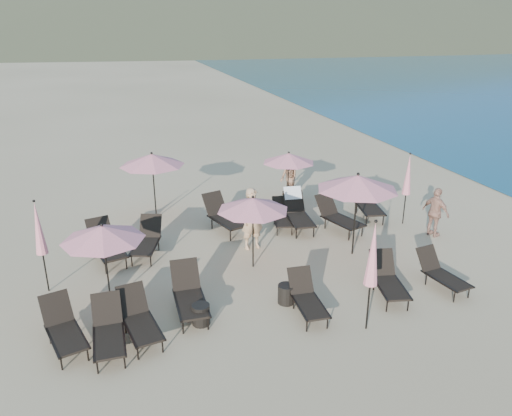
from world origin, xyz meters
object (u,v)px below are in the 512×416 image
object	(u,v)px
lounger_5	(441,272)
lounger_8	(224,215)
lounger_10	(338,216)
umbrella_open_2	(358,182)
lounger_0	(108,330)
lounger_1	(139,319)
lounger_4	(388,279)
lounger_11	(368,203)
umbrella_closed_2	(38,229)
lounger_12	(297,211)
beachgoer_c	(436,212)
side_table_0	(201,314)
beachgoer_a	(253,219)
lounger_3	(307,297)
umbrella_closed_0	(373,255)
umbrella_open_1	(253,204)
side_table_1	(286,294)
lounger_7	(147,240)
lounger_6	(106,244)
umbrella_closed_1	(408,175)
lounger_13	(63,328)
beachgoer_b	(289,179)
umbrella_open_4	(289,158)
lounger_9	(282,216)
umbrella_open_0	(103,233)
lounger_2	(189,294)

from	to	relation	value
lounger_5	lounger_8	xyz separation A→B (m)	(-4.38, 5.11, 0.09)
lounger_10	umbrella_open_2	xyz separation A→B (m)	(-0.34, -1.74, 1.68)
lounger_0	lounger_1	world-z (taller)	same
lounger_4	lounger_11	xyz separation A→B (m)	(2.05, 4.81, 0.05)
umbrella_closed_2	lounger_8	bearing A→B (deg)	26.22
lounger_10	lounger_12	xyz separation A→B (m)	(-1.15, 0.61, 0.07)
lounger_0	beachgoer_c	distance (m)	10.23
lounger_1	beachgoer_c	distance (m)	9.56
side_table_0	beachgoer_a	distance (m)	4.14
lounger_1	lounger_3	size ratio (longest dim) A/B	1.11
umbrella_closed_0	umbrella_open_1	bearing A→B (deg)	113.91
umbrella_open_2	side_table_1	xyz separation A→B (m)	(-2.73, -1.94, -1.92)
lounger_1	lounger_7	bearing A→B (deg)	71.79
lounger_6	umbrella_closed_1	world-z (taller)	umbrella_closed_1
lounger_11	lounger_13	bearing A→B (deg)	-142.57
side_table_1	beachgoer_b	size ratio (longest dim) A/B	0.31
umbrella_closed_2	side_table_1	size ratio (longest dim) A/B	5.14
umbrella_closed_0	umbrella_open_2	bearing A→B (deg)	67.72
lounger_3	umbrella_open_4	distance (m)	7.18
lounger_1	umbrella_open_1	world-z (taller)	umbrella_open_1
lounger_9	beachgoer_a	bearing A→B (deg)	-124.71
lounger_1	side_table_0	world-z (taller)	lounger_1
beachgoer_b	beachgoer_c	bearing A→B (deg)	25.38
lounger_6	lounger_13	distance (m)	3.96
umbrella_closed_1	beachgoer_b	world-z (taller)	umbrella_closed_1
umbrella_open_1	umbrella_closed_2	world-z (taller)	umbrella_closed_2
umbrella_open_0	umbrella_closed_1	world-z (taller)	umbrella_closed_1
lounger_5	lounger_8	size ratio (longest dim) A/B	0.80
lounger_0	lounger_4	world-z (taller)	lounger_0
side_table_0	beachgoer_c	distance (m)	8.28
lounger_10	lounger_11	world-z (taller)	lounger_11
lounger_5	beachgoer_a	world-z (taller)	beachgoer_a
lounger_13	lounger_11	bearing A→B (deg)	9.89
umbrella_open_2	lounger_13	bearing A→B (deg)	-163.96
lounger_13	umbrella_open_1	bearing A→B (deg)	9.13
lounger_7	lounger_12	size ratio (longest dim) A/B	0.94
side_table_0	lounger_2	bearing A→B (deg)	105.96
lounger_10	lounger_9	bearing A→B (deg)	139.32
lounger_7	lounger_10	size ratio (longest dim) A/B	0.94
umbrella_open_4	umbrella_closed_2	size ratio (longest dim) A/B	0.83
lounger_11	umbrella_open_1	xyz separation A→B (m)	(-4.78, -2.45, 1.34)
lounger_6	beachgoer_a	bearing A→B (deg)	-21.07
lounger_0	lounger_1	bearing A→B (deg)	19.75
lounger_2	umbrella_open_2	xyz separation A→B (m)	(4.99, 1.67, 1.69)
lounger_11	side_table_1	xyz separation A→B (m)	(-4.54, -4.45, -0.25)
lounger_4	umbrella_closed_2	world-z (taller)	umbrella_closed_2
lounger_1	beachgoer_c	world-z (taller)	beachgoer_c
lounger_2	lounger_12	world-z (taller)	lounger_12
lounger_4	lounger_5	bearing A→B (deg)	10.27
lounger_7	beachgoer_a	bearing A→B (deg)	9.15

